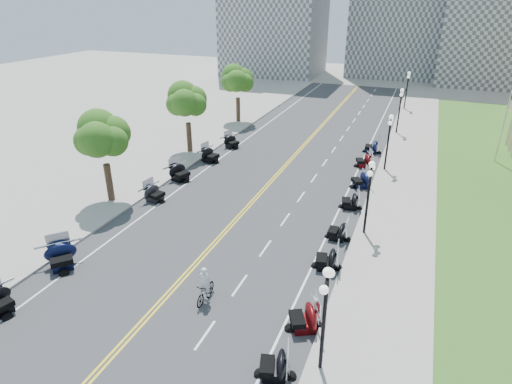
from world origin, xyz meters
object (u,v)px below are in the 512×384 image
at_px(bicycle, 205,291).
at_px(cyclist_rider, 204,269).
at_px(flagpole, 507,110).
at_px(motorcycle_n_3, 274,364).

height_order(bicycle, cyclist_rider, cyclist_rider).
xyz_separation_m(flagpole, bicycle, (-15.93, -27.77, -4.44)).
xyz_separation_m(flagpole, cyclist_rider, (-15.93, -27.77, -3.05)).
bearing_deg(bicycle, flagpole, 59.65).
distance_m(motorcycle_n_3, bicycle, 5.84).
bearing_deg(bicycle, cyclist_rider, 0.00).
height_order(flagpole, cyclist_rider, flagpole).
relative_size(bicycle, cyclist_rider, 1.13).
height_order(flagpole, motorcycle_n_3, flagpole).
relative_size(flagpole, cyclist_rider, 6.03).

